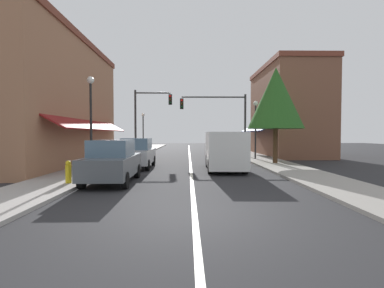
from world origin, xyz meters
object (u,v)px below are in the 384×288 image
object	(u,v)px
tree_right_near	(276,98)
traffic_signal_mast_arm	(222,114)
van_in_lane	(225,149)
fire_hydrant	(68,172)
parked_car_second_left	(137,153)
parked_car_nearest_left	(112,162)
street_lamp_left_far	(143,126)
street_lamp_right_mid	(256,120)
traffic_signal_left_corner	(147,113)
street_lamp_left_near	(91,109)

from	to	relation	value
tree_right_near	traffic_signal_mast_arm	bearing A→B (deg)	114.78
van_in_lane	fire_hydrant	world-z (taller)	van_in_lane
parked_car_second_left	fire_hydrant	xyz separation A→B (m)	(-1.60, -5.94, -0.33)
parked_car_nearest_left	van_in_lane	world-z (taller)	van_in_lane
street_lamp_left_far	traffic_signal_mast_arm	bearing A→B (deg)	-36.87
van_in_lane	street_lamp_right_mid	distance (m)	6.89
parked_car_nearest_left	traffic_signal_left_corner	xyz separation A→B (m)	(-0.47, 13.57, 3.01)
street_lamp_left_near	street_lamp_right_mid	xyz separation A→B (m)	(10.12, 7.13, -0.23)
van_in_lane	traffic_signal_mast_arm	size ratio (longest dim) A/B	0.91
parked_car_nearest_left	traffic_signal_left_corner	size ratio (longest dim) A/B	0.70
van_in_lane	street_lamp_right_mid	xyz separation A→B (m)	(3.11, 5.84, 1.93)
street_lamp_right_mid	tree_right_near	xyz separation A→B (m)	(0.56, -3.18, 1.26)
street_lamp_left_near	street_lamp_left_far	distance (m)	15.79
parked_car_nearest_left	tree_right_near	world-z (taller)	tree_right_near
parked_car_second_left	traffic_signal_left_corner	size ratio (longest dim) A/B	0.70
traffic_signal_left_corner	street_lamp_left_near	xyz separation A→B (m)	(-1.37, -10.64, -0.58)
fire_hydrant	parked_car_nearest_left	bearing A→B (deg)	26.06
van_in_lane	tree_right_near	xyz separation A→B (m)	(3.67, 2.66, 3.20)
traffic_signal_left_corner	street_lamp_left_near	distance (m)	10.74
van_in_lane	street_lamp_left_near	bearing A→B (deg)	-167.88
van_in_lane	street_lamp_left_near	distance (m)	7.44
parked_car_nearest_left	parked_car_second_left	distance (m)	5.20
van_in_lane	street_lamp_right_mid	bearing A→B (deg)	63.61
parked_car_second_left	traffic_signal_mast_arm	xyz separation A→B (m)	(5.93, 7.75, 2.90)
parked_car_second_left	fire_hydrant	distance (m)	6.16
street_lamp_left_far	tree_right_near	world-z (taller)	tree_right_near
parked_car_second_left	street_lamp_right_mid	xyz separation A→B (m)	(8.17, 4.86, 2.20)
tree_right_near	fire_hydrant	distance (m)	13.38
street_lamp_right_mid	street_lamp_left_far	world-z (taller)	street_lamp_right_mid
traffic_signal_left_corner	fire_hydrant	distance (m)	14.73
traffic_signal_left_corner	fire_hydrant	size ratio (longest dim) A/B	6.77
parked_car_second_left	van_in_lane	world-z (taller)	van_in_lane
parked_car_second_left	street_lamp_left_far	xyz separation A→B (m)	(-1.75, 13.51, 2.04)
traffic_signal_left_corner	street_lamp_left_far	distance (m)	5.36
tree_right_near	fire_hydrant	bearing A→B (deg)	-143.61
street_lamp_left_near	tree_right_near	xyz separation A→B (m)	(10.67, 3.95, 1.03)
van_in_lane	traffic_signal_left_corner	distance (m)	11.25
fire_hydrant	traffic_signal_left_corner	bearing A→B (deg)	85.88
traffic_signal_left_corner	street_lamp_left_near	bearing A→B (deg)	-97.36
street_lamp_right_mid	fire_hydrant	bearing A→B (deg)	-132.16
fire_hydrant	street_lamp_left_near	bearing A→B (deg)	95.36
street_lamp_left_near	parked_car_second_left	bearing A→B (deg)	49.44
van_in_lane	traffic_signal_mast_arm	xyz separation A→B (m)	(0.87, 8.73, 2.63)
traffic_signal_mast_arm	traffic_signal_left_corner	distance (m)	6.52
van_in_lane	street_lamp_left_near	size ratio (longest dim) A/B	1.06
parked_car_nearest_left	street_lamp_left_near	bearing A→B (deg)	121.46
parked_car_nearest_left	traffic_signal_left_corner	bearing A→B (deg)	91.24
van_in_lane	street_lamp_left_near	world-z (taller)	street_lamp_left_near
tree_right_near	street_lamp_left_near	bearing A→B (deg)	-159.70
street_lamp_right_mid	fire_hydrant	distance (m)	14.78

